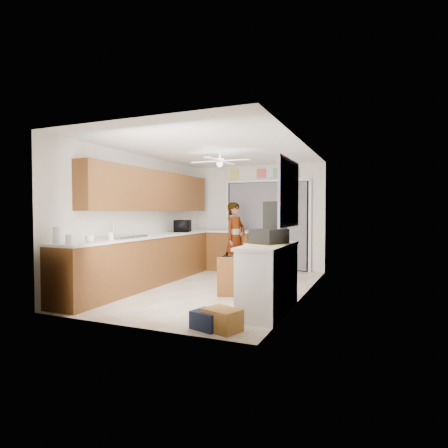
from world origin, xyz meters
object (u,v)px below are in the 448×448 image
(paper_towel_roll, at_px, (57,235))
(suitcase, at_px, (269,236))
(dog, at_px, (228,264))
(navy_crate, at_px, (208,320))
(microwave, at_px, (183,226))
(cup, at_px, (90,239))
(man, at_px, (235,238))
(cardboard_box, at_px, (222,320))

(paper_towel_roll, height_order, suitcase, paper_towel_roll)
(dog, bearing_deg, navy_crate, -81.10)
(suitcase, xyz_separation_m, navy_crate, (-0.43, -1.11, -0.94))
(microwave, height_order, paper_towel_roll, microwave)
(microwave, height_order, cup, microwave)
(microwave, height_order, dog, microwave)
(suitcase, bearing_deg, dog, 143.96)
(paper_towel_roll, bearing_deg, man, 72.13)
(cup, height_order, suitcase, suitcase)
(microwave, xyz_separation_m, cardboard_box, (2.32, -3.22, -0.94))
(suitcase, bearing_deg, navy_crate, -90.59)
(man, bearing_deg, navy_crate, -146.21)
(cardboard_box, xyz_separation_m, navy_crate, (-0.19, 0.00, -0.02))
(cardboard_box, relative_size, man, 0.26)
(cup, bearing_deg, navy_crate, -8.18)
(man, distance_m, dog, 0.58)
(man, bearing_deg, cardboard_box, -143.63)
(microwave, bearing_deg, man, -82.12)
(cup, relative_size, cardboard_box, 0.31)
(suitcase, relative_size, cardboard_box, 1.17)
(paper_towel_roll, distance_m, navy_crate, 2.52)
(paper_towel_roll, xyz_separation_m, cardboard_box, (2.52, 0.05, -0.93))
(cardboard_box, bearing_deg, paper_towel_roll, -178.86)
(cardboard_box, xyz_separation_m, man, (-1.29, 3.75, 0.67))
(navy_crate, relative_size, man, 0.22)
(cup, relative_size, navy_crate, 0.37)
(suitcase, bearing_deg, paper_towel_roll, -136.57)
(cardboard_box, height_order, dog, dog)
(suitcase, bearing_deg, cardboard_box, -81.79)
(cup, relative_size, dog, 0.21)
(navy_crate, xyz_separation_m, dog, (-1.23, 3.63, 0.13))
(paper_towel_roll, bearing_deg, suitcase, 22.77)
(paper_towel_roll, bearing_deg, microwave, 86.59)
(cup, distance_m, paper_towel_roll, 0.45)
(paper_towel_roll, relative_size, man, 0.15)
(cardboard_box, relative_size, navy_crate, 1.18)
(cardboard_box, relative_size, dog, 0.68)
(microwave, distance_m, navy_crate, 3.98)
(paper_towel_roll, relative_size, dog, 0.39)
(microwave, relative_size, paper_towel_roll, 2.00)
(cardboard_box, xyz_separation_m, dog, (-1.41, 3.63, 0.11))
(microwave, xyz_separation_m, cup, (0.08, -2.92, -0.08))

